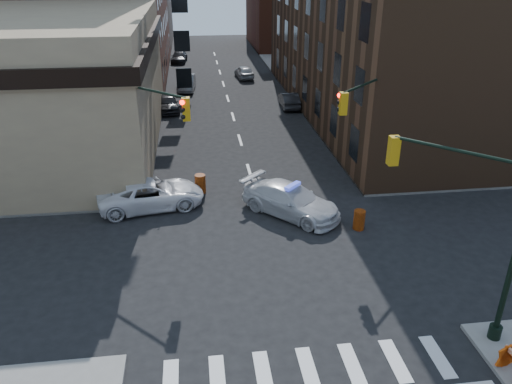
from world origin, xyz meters
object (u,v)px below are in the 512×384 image
object	(u,v)px
pickup	(151,194)
barrel_road	(359,220)
police_car	(291,200)
parked_car_enear	(289,100)
barricade_nw_a	(112,190)
parked_car_wfar	(186,83)
pedestrian_b	(46,172)
parked_car_wnear	(168,103)
barrel_bank	(200,184)
pedestrian_a	(128,178)

from	to	relation	value
pickup	barrel_road	distance (m)	11.02
police_car	parked_car_enear	world-z (taller)	police_car
parked_car_enear	barricade_nw_a	bearing A→B (deg)	53.91
parked_car_wfar	barricade_nw_a	bearing A→B (deg)	-94.51
parked_car_enear	pedestrian_b	xyz separation A→B (m)	(-17.24, -14.99, 0.30)
pedestrian_b	parked_car_wnear	bearing A→B (deg)	77.08
pickup	barrel_road	size ratio (longest dim) A/B	5.58
parked_car_wfar	barrel_bank	world-z (taller)	parked_car_wfar
police_car	parked_car_wfar	bearing A→B (deg)	57.00
barrel_road	parked_car_enear	bearing A→B (deg)	88.27
pedestrian_a	barricade_nw_a	world-z (taller)	pedestrian_a
pickup	parked_car_wnear	size ratio (longest dim) A/B	1.31
barrel_bank	barricade_nw_a	xyz separation A→B (m)	(-4.86, -0.36, 0.04)
parked_car_enear	pedestrian_b	world-z (taller)	pedestrian_b
police_car	parked_car_wfar	size ratio (longest dim) A/B	1.21
parked_car_wfar	barrel_road	bearing A→B (deg)	-69.21
parked_car_enear	barrel_bank	xyz separation A→B (m)	(-8.38, -16.89, -0.14)
barrel_bank	parked_car_wfar	bearing A→B (deg)	91.69
pedestrian_b	barrel_road	distance (m)	18.05
pickup	barrel_bank	world-z (taller)	pickup
barrel_bank	pickup	bearing A→B (deg)	-150.16
parked_car_wnear	parked_car_wfar	size ratio (longest dim) A/B	0.94
pickup	parked_car_wfar	world-z (taller)	pickup
parked_car_wfar	barricade_nw_a	world-z (taller)	parked_car_wfar
parked_car_wnear	barricade_nw_a	distance (m)	17.58
police_car	parked_car_wnear	world-z (taller)	police_car
parked_car_wnear	barricade_nw_a	world-z (taller)	parked_car_wnear
parked_car_wfar	pedestrian_b	world-z (taller)	pedestrian_b
parked_car_enear	police_car	bearing A→B (deg)	80.88
pedestrian_b	pedestrian_a	bearing A→B (deg)	-9.48
barrel_road	parked_car_wnear	bearing A→B (deg)	114.30
pedestrian_a	pickup	bearing A→B (deg)	-38.01
police_car	pedestrian_a	world-z (taller)	pedestrian_a
pedestrian_b	barrel_road	bearing A→B (deg)	-13.03
parked_car_wfar	parked_car_wnear	bearing A→B (deg)	-97.50
parked_car_wfar	pedestrian_a	size ratio (longest dim) A/B	2.57
barrel_road	barrel_bank	size ratio (longest dim) A/B	0.92
parked_car_enear	pedestrian_a	bearing A→B (deg)	54.94
pickup	pedestrian_b	bearing A→B (deg)	50.84
barricade_nw_a	pickup	bearing A→B (deg)	-36.27
parked_car_wnear	parked_car_enear	size ratio (longest dim) A/B	1.03
parked_car_enear	barricade_nw_a	distance (m)	21.74
police_car	parked_car_enear	xyz separation A→B (m)	(3.75, 20.16, -0.12)
police_car	pickup	xyz separation A→B (m)	(-7.29, 1.74, -0.02)
parked_car_wnear	parked_car_enear	distance (m)	10.74
parked_car_wfar	parked_car_enear	distance (m)	11.84
pedestrian_b	police_car	bearing A→B (deg)	-10.66
police_car	barrel_road	xyz separation A→B (m)	(3.08, -1.98, -0.30)
pickup	parked_car_wfar	xyz separation A→B (m)	(1.94, 25.99, -0.03)
parked_car_enear	pedestrian_b	bearing A→B (deg)	42.43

